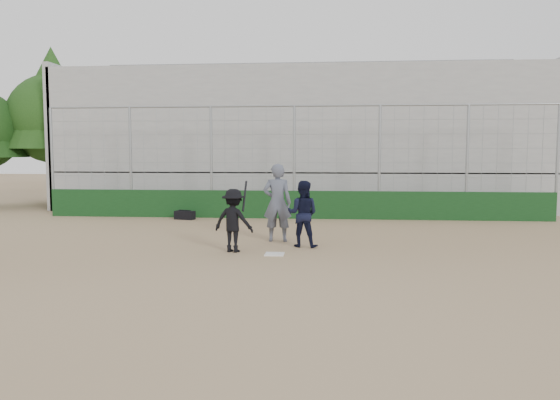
# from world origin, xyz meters

# --- Properties ---
(ground) EXTENTS (90.00, 90.00, 0.00)m
(ground) POSITION_xyz_m (0.00, 0.00, 0.00)
(ground) COLOR #7D6243
(ground) RESTS_ON ground
(home_plate) EXTENTS (0.44, 0.44, 0.02)m
(home_plate) POSITION_xyz_m (0.00, 0.00, 0.01)
(home_plate) COLOR white
(home_plate) RESTS_ON ground
(backstop) EXTENTS (18.10, 0.25, 4.04)m
(backstop) POSITION_xyz_m (0.00, 7.00, 0.96)
(backstop) COLOR #103313
(backstop) RESTS_ON ground
(bleachers) EXTENTS (20.25, 6.70, 6.98)m
(bleachers) POSITION_xyz_m (0.00, 11.95, 2.92)
(bleachers) COLOR #959595
(bleachers) RESTS_ON ground
(tree_left) EXTENTS (4.48, 4.48, 7.00)m
(tree_left) POSITION_xyz_m (-11.00, 11.00, 4.39)
(tree_left) COLOR #382314
(tree_left) RESTS_ON ground
(batter_at_plate) EXTENTS (1.08, 0.83, 1.68)m
(batter_at_plate) POSITION_xyz_m (-1.01, 0.28, 0.75)
(batter_at_plate) COLOR black
(batter_at_plate) RESTS_ON ground
(catcher_crouched) EXTENTS (0.94, 0.82, 1.13)m
(catcher_crouched) POSITION_xyz_m (0.60, 1.08, 0.56)
(catcher_crouched) COLOR black
(catcher_crouched) RESTS_ON ground
(umpire) EXTENTS (0.77, 0.51, 1.86)m
(umpire) POSITION_xyz_m (-0.12, 1.90, 0.93)
(umpire) COLOR #545A6A
(umpire) RESTS_ON ground
(equipment_bag) EXTENTS (0.77, 0.49, 0.34)m
(equipment_bag) POSITION_xyz_m (-3.83, 6.33, 0.15)
(equipment_bag) COLOR black
(equipment_bag) RESTS_ON ground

